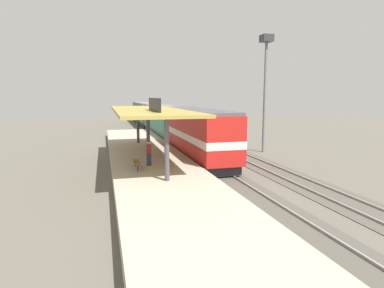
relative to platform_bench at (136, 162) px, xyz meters
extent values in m
plane|color=#5B564C|center=(8.00, 4.48, -1.34)|extent=(120.00, 120.00, 0.00)
cube|color=#4E4941|center=(6.00, 4.48, -1.32)|extent=(3.20, 110.00, 0.04)
cube|color=gray|center=(5.28, 4.48, -1.26)|extent=(0.10, 110.00, 0.16)
cube|color=gray|center=(6.72, 4.48, -1.26)|extent=(0.10, 110.00, 0.16)
cube|color=#4E4941|center=(10.60, 4.48, -1.32)|extent=(3.20, 110.00, 0.04)
cube|color=gray|center=(9.88, 4.48, -1.26)|extent=(0.10, 110.00, 0.16)
cube|color=gray|center=(11.32, 4.48, -1.26)|extent=(0.10, 110.00, 0.16)
cube|color=#A89E89|center=(1.40, 4.48, -0.89)|extent=(6.00, 44.00, 0.90)
cylinder|color=#47474C|center=(1.40, -3.52, 1.36)|extent=(0.28, 0.28, 3.60)
cylinder|color=#47474C|center=(1.40, 4.48, 1.36)|extent=(0.28, 0.28, 3.60)
cylinder|color=#47474C|center=(1.40, 12.48, 1.36)|extent=(0.28, 0.28, 3.60)
cube|color=#A38E3D|center=(1.40, 4.48, 3.26)|extent=(5.20, 18.00, 0.20)
cube|color=black|center=(1.40, 0.88, 3.81)|extent=(0.12, 4.80, 0.90)
cylinder|color=#333338|center=(0.00, -0.65, -0.23)|extent=(0.07, 0.07, 0.42)
cylinder|color=#333338|center=(0.00, 0.65, -0.23)|extent=(0.07, 0.07, 0.42)
cube|color=brown|center=(0.00, 0.00, 0.02)|extent=(0.44, 1.70, 0.08)
cube|color=#28282D|center=(6.00, 6.08, -0.83)|extent=(2.60, 13.60, 0.70)
cube|color=red|center=(6.00, 6.08, 1.27)|extent=(2.90, 14.40, 3.50)
cube|color=#4C4C51|center=(6.00, 6.08, 3.14)|extent=(2.78, 14.11, 0.24)
cube|color=silver|center=(6.00, 6.08, 1.00)|extent=(2.93, 14.43, 0.56)
cube|color=#28282D|center=(6.00, 24.08, -0.83)|extent=(2.60, 19.20, 0.70)
cube|color=#2D6B56|center=(6.00, 24.08, 1.17)|extent=(2.90, 20.00, 3.30)
cube|color=slate|center=(6.00, 24.08, 2.94)|extent=(2.78, 19.60, 0.24)
cube|color=#28282D|center=(6.00, 44.88, -0.83)|extent=(2.60, 19.20, 0.70)
cube|color=#2D6B56|center=(6.00, 44.88, 1.17)|extent=(2.90, 20.00, 3.30)
cube|color=slate|center=(6.00, 44.88, 2.94)|extent=(2.78, 19.60, 0.24)
cylinder|color=slate|center=(13.80, 8.65, 4.16)|extent=(0.28, 0.28, 11.00)
cube|color=#333338|center=(13.80, 8.65, 10.01)|extent=(1.10, 1.10, 0.70)
cylinder|color=navy|center=(0.87, 0.90, -0.02)|extent=(0.16, 0.16, 0.84)
cylinder|color=navy|center=(1.05, 0.90, -0.02)|extent=(0.16, 0.16, 0.84)
cylinder|color=maroon|center=(0.96, 0.90, 0.72)|extent=(0.34, 0.34, 0.64)
sphere|color=tan|center=(0.96, 0.90, 1.15)|extent=(0.23, 0.23, 0.23)
cylinder|color=#4C4C51|center=(2.34, 2.00, -0.02)|extent=(0.16, 0.16, 0.84)
cylinder|color=#4C4C51|center=(2.52, 2.00, -0.02)|extent=(0.16, 0.16, 0.84)
cylinder|color=#663375|center=(2.43, 2.00, 0.72)|extent=(0.34, 0.34, 0.64)
sphere|color=tan|center=(2.43, 2.00, 1.15)|extent=(0.23, 0.23, 0.23)
camera|label=1|loc=(-1.99, -21.56, 4.39)|focal=30.54mm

